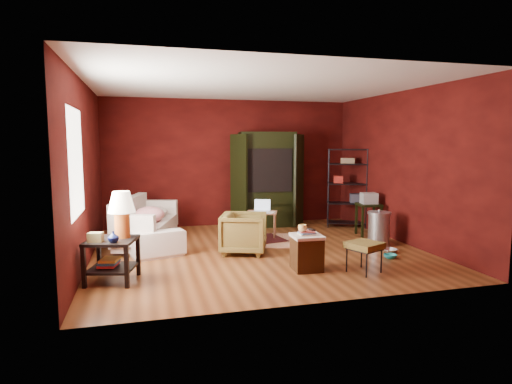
{
  "coord_description": "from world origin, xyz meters",
  "views": [
    {
      "loc": [
        -1.9,
        -6.94,
        1.87
      ],
      "look_at": [
        0.0,
        0.2,
        1.0
      ],
      "focal_mm": 30.0,
      "sensor_mm": 36.0,
      "label": 1
    }
  ],
  "objects_px": {
    "sofa": "(143,223)",
    "armchair": "(244,231)",
    "tv_armoire": "(267,177)",
    "side_table": "(117,228)",
    "hamper": "(307,252)",
    "laptop_desk": "(262,214)",
    "wire_shelving": "(347,184)"
  },
  "relations": [
    {
      "from": "sofa",
      "to": "side_table",
      "type": "relative_size",
      "value": 1.78
    },
    {
      "from": "hamper",
      "to": "wire_shelving",
      "type": "xyz_separation_m",
      "value": [
        2.05,
        2.8,
        0.67
      ]
    },
    {
      "from": "armchair",
      "to": "hamper",
      "type": "bearing_deg",
      "value": -130.87
    },
    {
      "from": "sofa",
      "to": "tv_armoire",
      "type": "height_order",
      "value": "tv_armoire"
    },
    {
      "from": "laptop_desk",
      "to": "sofa",
      "type": "bearing_deg",
      "value": -156.62
    },
    {
      "from": "hamper",
      "to": "tv_armoire",
      "type": "height_order",
      "value": "tv_armoire"
    },
    {
      "from": "sofa",
      "to": "armchair",
      "type": "height_order",
      "value": "sofa"
    },
    {
      "from": "sofa",
      "to": "hamper",
      "type": "distance_m",
      "value": 3.16
    },
    {
      "from": "side_table",
      "to": "tv_armoire",
      "type": "relative_size",
      "value": 0.58
    },
    {
      "from": "sofa",
      "to": "side_table",
      "type": "distance_m",
      "value": 1.98
    },
    {
      "from": "side_table",
      "to": "wire_shelving",
      "type": "distance_m",
      "value": 5.36
    },
    {
      "from": "side_table",
      "to": "wire_shelving",
      "type": "xyz_separation_m",
      "value": [
        4.69,
        2.57,
        0.22
      ]
    },
    {
      "from": "tv_armoire",
      "to": "side_table",
      "type": "bearing_deg",
      "value": -128.5
    },
    {
      "from": "sofa",
      "to": "armchair",
      "type": "relative_size",
      "value": 2.88
    },
    {
      "from": "tv_armoire",
      "to": "wire_shelving",
      "type": "bearing_deg",
      "value": -13.81
    },
    {
      "from": "tv_armoire",
      "to": "wire_shelving",
      "type": "xyz_separation_m",
      "value": [
        1.68,
        -0.58,
        -0.14
      ]
    },
    {
      "from": "tv_armoire",
      "to": "wire_shelving",
      "type": "height_order",
      "value": "tv_armoire"
    },
    {
      "from": "armchair",
      "to": "side_table",
      "type": "height_order",
      "value": "side_table"
    },
    {
      "from": "side_table",
      "to": "tv_armoire",
      "type": "xyz_separation_m",
      "value": [
        3.02,
        3.15,
        0.36
      ]
    },
    {
      "from": "sofa",
      "to": "hamper",
      "type": "xyz_separation_m",
      "value": [
        2.31,
        -2.15,
        -0.15
      ]
    },
    {
      "from": "armchair",
      "to": "wire_shelving",
      "type": "relative_size",
      "value": 0.43
    },
    {
      "from": "laptop_desk",
      "to": "tv_armoire",
      "type": "bearing_deg",
      "value": 89.1
    },
    {
      "from": "laptop_desk",
      "to": "wire_shelving",
      "type": "xyz_separation_m",
      "value": [
        2.1,
        0.51,
        0.49
      ]
    },
    {
      "from": "armchair",
      "to": "tv_armoire",
      "type": "relative_size",
      "value": 0.36
    },
    {
      "from": "armchair",
      "to": "tv_armoire",
      "type": "xyz_separation_m",
      "value": [
        1.04,
        2.2,
        0.71
      ]
    },
    {
      "from": "hamper",
      "to": "tv_armoire",
      "type": "xyz_separation_m",
      "value": [
        0.38,
        3.38,
        0.81
      ]
    },
    {
      "from": "sofa",
      "to": "laptop_desk",
      "type": "distance_m",
      "value": 2.27
    },
    {
      "from": "armchair",
      "to": "side_table",
      "type": "xyz_separation_m",
      "value": [
        -1.98,
        -0.96,
        0.35
      ]
    },
    {
      "from": "wire_shelving",
      "to": "armchair",
      "type": "bearing_deg",
      "value": -127.27
    },
    {
      "from": "side_table",
      "to": "laptop_desk",
      "type": "xyz_separation_m",
      "value": [
        2.6,
        2.06,
        -0.27
      ]
    },
    {
      "from": "hamper",
      "to": "laptop_desk",
      "type": "relative_size",
      "value": 0.82
    },
    {
      "from": "armchair",
      "to": "side_table",
      "type": "relative_size",
      "value": 0.62
    }
  ]
}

